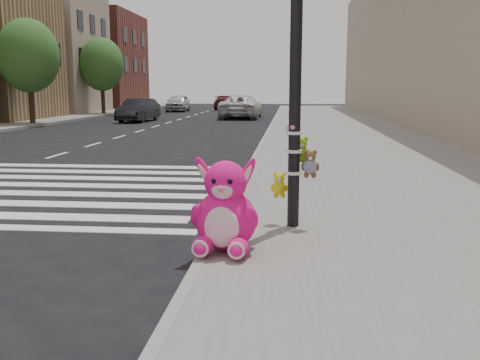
% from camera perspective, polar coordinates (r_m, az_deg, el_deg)
% --- Properties ---
extents(ground, '(120.00, 120.00, 0.00)m').
position_cam_1_polar(ground, '(6.40, -18.63, -9.39)').
color(ground, black).
rests_on(ground, ground).
extents(sidewalk_near, '(7.00, 80.00, 0.14)m').
position_cam_1_polar(sidewalk_near, '(15.82, 14.30, 2.40)').
color(sidewalk_near, slate).
rests_on(sidewalk_near, ground).
extents(curb_edge, '(0.12, 80.00, 0.15)m').
position_cam_1_polar(curb_edge, '(15.66, 1.71, 2.63)').
color(curb_edge, gray).
rests_on(curb_edge, ground).
extents(bld_far_d, '(6.00, 8.00, 10.00)m').
position_cam_1_polar(bld_far_d, '(44.43, -19.10, 13.20)').
color(bld_far_d, gray).
rests_on(bld_far_d, ground).
extents(bld_far_e, '(6.00, 10.00, 9.00)m').
position_cam_1_polar(bld_far_e, '(54.62, -14.22, 12.20)').
color(bld_far_e, brown).
rests_on(bld_far_e, ground).
extents(bld_near, '(5.00, 60.00, 10.00)m').
position_cam_1_polar(bld_near, '(26.87, 23.48, 15.42)').
color(bld_near, gray).
rests_on(bld_near, ground).
extents(signal_pole, '(0.67, 0.50, 4.00)m').
position_cam_1_polar(signal_pole, '(7.32, 5.99, 7.90)').
color(signal_pole, black).
rests_on(signal_pole, sidewalk_near).
extents(tree_far_b, '(3.20, 3.20, 5.44)m').
position_cam_1_polar(tree_far_b, '(30.78, -21.64, 12.21)').
color(tree_far_b, '#382619').
rests_on(tree_far_b, sidewalk_far).
extents(tree_far_c, '(3.20, 3.20, 5.44)m').
position_cam_1_polar(tree_far_c, '(40.91, -14.55, 11.85)').
color(tree_far_c, '#382619').
rests_on(tree_far_c, sidewalk_far).
extents(pink_bunny, '(0.81, 0.87, 1.14)m').
position_cam_1_polar(pink_bunny, '(6.28, -1.59, -3.47)').
color(pink_bunny, '#FF1589').
rests_on(pink_bunny, sidewalk_near).
extents(red_teddy, '(0.15, 0.11, 0.21)m').
position_cam_1_polar(red_teddy, '(6.31, -1.63, -6.78)').
color(red_teddy, maroon).
rests_on(red_teddy, sidewalk_near).
extents(car_dark_far, '(1.71, 4.22, 1.36)m').
position_cam_1_polar(car_dark_far, '(32.63, -10.79, 7.34)').
color(car_dark_far, black).
rests_on(car_dark_far, ground).
extents(car_white_near, '(2.57, 5.46, 1.51)m').
position_cam_1_polar(car_white_near, '(35.51, 0.12, 7.83)').
color(car_white_near, silver).
rests_on(car_white_near, ground).
extents(car_maroon_near, '(2.12, 4.49, 1.26)m').
position_cam_1_polar(car_maroon_near, '(49.08, -1.69, 8.26)').
color(car_maroon_near, '#56181D').
rests_on(car_maroon_near, ground).
extents(car_silver_deep, '(1.90, 4.27, 1.43)m').
position_cam_1_polar(car_silver_deep, '(45.71, -6.61, 8.18)').
color(car_silver_deep, silver).
rests_on(car_silver_deep, ground).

